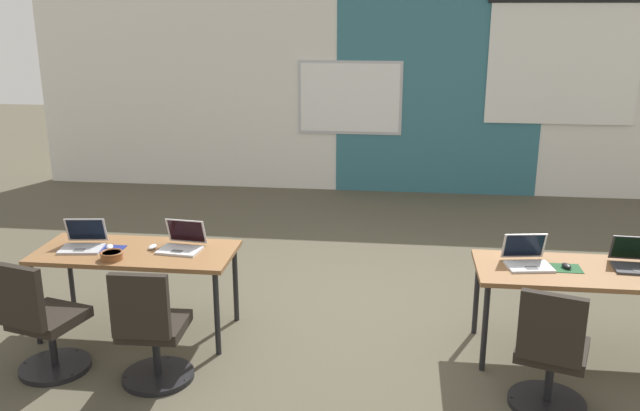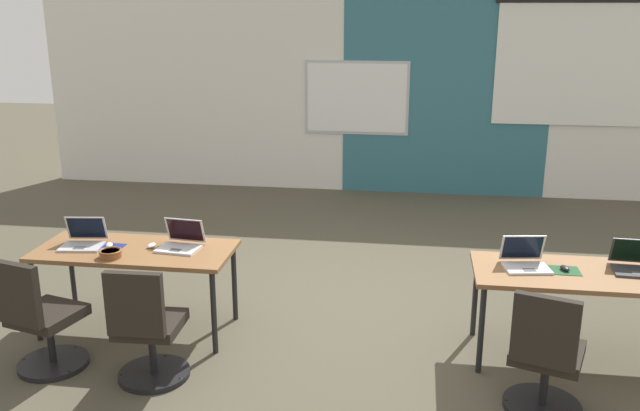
{
  "view_description": "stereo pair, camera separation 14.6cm",
  "coord_description": "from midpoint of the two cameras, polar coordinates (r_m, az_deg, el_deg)",
  "views": [
    {
      "loc": [
        0.34,
        -5.51,
        2.62
      ],
      "look_at": [
        -0.35,
        0.27,
        0.89
      ],
      "focal_mm": 37.94,
      "sensor_mm": 36.0,
      "label": 1
    },
    {
      "loc": [
        0.49,
        -5.49,
        2.62
      ],
      "look_at": [
        -0.35,
        0.27,
        0.89
      ],
      "focal_mm": 37.94,
      "sensor_mm": 36.0,
      "label": 2
    }
  ],
  "objects": [
    {
      "name": "mousepad_near_left_end",
      "position": [
        5.77,
        -16.64,
        -3.39
      ],
      "size": [
        0.22,
        0.19,
        0.0
      ],
      "color": "navy",
      "rests_on": "desk_near_left"
    },
    {
      "name": "mouse_near_right_inner",
      "position": [
        5.39,
        20.69,
        -4.97
      ],
      "size": [
        0.08,
        0.11,
        0.03
      ],
      "color": "black",
      "rests_on": "mousepad_near_right_inner"
    },
    {
      "name": "laptop_near_right_end",
      "position": [
        5.59,
        25.75,
        -4.5
      ],
      "size": [
        0.35,
        0.33,
        0.23
      ],
      "rotation": [
        0.0,
        0.0,
        -0.05
      ],
      "color": "#333338",
      "rests_on": "desk_near_right"
    },
    {
      "name": "ground_plane",
      "position": [
        6.11,
        3.63,
        -8.9
      ],
      "size": [
        24.0,
        24.0,
        0.0
      ],
      "color": "#4C4738"
    },
    {
      "name": "mouse_near_left_inner",
      "position": [
        5.68,
        -13.3,
        -3.3
      ],
      "size": [
        0.07,
        0.11,
        0.03
      ],
      "color": "silver",
      "rests_on": "desk_near_left"
    },
    {
      "name": "desk_near_left",
      "position": [
        5.71,
        -14.62,
        -4.11
      ],
      "size": [
        1.6,
        0.7,
        0.72
      ],
      "color": "brown",
      "rests_on": "ground"
    },
    {
      "name": "back_wall_assembly",
      "position": [
        9.78,
        6.14,
        9.33
      ],
      "size": [
        10.0,
        0.27,
        2.8
      ],
      "color": "silver",
      "rests_on": "ground"
    },
    {
      "name": "chair_near_left_end",
      "position": [
        5.39,
        -21.75,
        -9.3
      ],
      "size": [
        0.54,
        0.59,
        0.92
      ],
      "rotation": [
        0.0,
        0.0,
        2.88
      ],
      "color": "black",
      "rests_on": "ground"
    },
    {
      "name": "laptop_near_left_inner",
      "position": [
        5.6,
        -10.94,
        -3.06
      ],
      "size": [
        0.36,
        0.33,
        0.23
      ],
      "rotation": [
        0.0,
        0.0,
        -0.1
      ],
      "color": "silver",
      "rests_on": "desk_near_left"
    },
    {
      "name": "laptop_near_right_inner",
      "position": [
        5.36,
        17.68,
        -4.48
      ],
      "size": [
        0.37,
        0.35,
        0.23
      ],
      "rotation": [
        0.0,
        0.0,
        0.16
      ],
      "color": "silver",
      "rests_on": "desk_near_right"
    },
    {
      "name": "laptop_near_left_end",
      "position": [
        5.86,
        -18.66,
        -2.78
      ],
      "size": [
        0.37,
        0.34,
        0.23
      ],
      "rotation": [
        0.0,
        0.0,
        0.13
      ],
      "color": "#B7B7BC",
      "rests_on": "desk_near_left"
    },
    {
      "name": "desk_near_right",
      "position": [
        5.45,
        21.98,
        -5.82
      ],
      "size": [
        1.6,
        0.7,
        0.72
      ],
      "color": "brown",
      "rests_on": "ground"
    },
    {
      "name": "mouse_near_left_end",
      "position": [
        5.76,
        -16.66,
        -3.22
      ],
      "size": [
        0.09,
        0.11,
        0.03
      ],
      "color": "silver",
      "rests_on": "mousepad_near_left_end"
    },
    {
      "name": "mousepad_near_right_inner",
      "position": [
        5.4,
        20.67,
        -5.16
      ],
      "size": [
        0.22,
        0.19,
        0.0
      ],
      "color": "#23512D",
      "rests_on": "desk_near_right"
    },
    {
      "name": "chair_near_left_inner",
      "position": [
        5.02,
        -13.53,
        -10.52
      ],
      "size": [
        0.52,
        0.55,
        0.92
      ],
      "rotation": [
        0.0,
        0.0,
        3.17
      ],
      "color": "black",
      "rests_on": "ground"
    },
    {
      "name": "chair_near_right_inner",
      "position": [
        4.78,
        19.3,
        -12.47
      ],
      "size": [
        0.56,
        0.61,
        0.92
      ],
      "rotation": [
        0.0,
        0.0,
        2.82
      ],
      "color": "black",
      "rests_on": "ground"
    },
    {
      "name": "snack_bowl",
      "position": [
        5.53,
        -16.53,
        -3.87
      ],
      "size": [
        0.18,
        0.18,
        0.06
      ],
      "color": "brown",
      "rests_on": "desk_near_left"
    }
  ]
}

